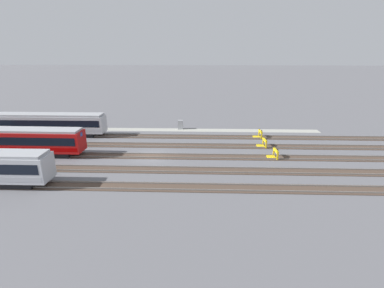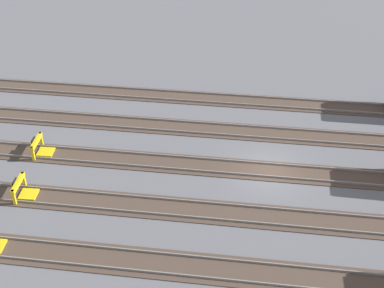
{
  "view_description": "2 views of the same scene",
  "coord_description": "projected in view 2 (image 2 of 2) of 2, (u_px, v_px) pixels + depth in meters",
  "views": [
    {
      "loc": [
        -6.61,
        37.54,
        14.13
      ],
      "look_at": [
        -5.3,
        0.0,
        1.8
      ],
      "focal_mm": 28.0,
      "sensor_mm": 36.0,
      "label": 1
    },
    {
      "loc": [
        -1.45,
        -29.21,
        22.39
      ],
      "look_at": [
        -5.3,
        0.0,
        1.8
      ],
      "focal_mm": 50.0,
      "sensor_mm": 36.0,
      "label": 2
    }
  ],
  "objects": [
    {
      "name": "rail_track_nearest",
      "position": [
        267.0,
        275.0,
        28.89
      ],
      "size": [
        90.0,
        2.23,
        0.21
      ],
      "color": "#47382D",
      "rests_on": "ground"
    },
    {
      "name": "bumper_stop_middle_track",
      "position": [
        41.0,
        147.0,
        37.85
      ],
      "size": [
        1.37,
        2.01,
        1.22
      ],
      "color": "gold",
      "rests_on": "ground"
    },
    {
      "name": "rail_track_far_inner",
      "position": [
        270.0,
        134.0,
        40.13
      ],
      "size": [
        90.0,
        2.23,
        0.21
      ],
      "color": "#47382D",
      "rests_on": "ground"
    },
    {
      "name": "ground_plane",
      "position": [
        269.0,
        171.0,
        36.41
      ],
      "size": [
        400.0,
        400.0,
        0.0
      ],
      "primitive_type": "plane",
      "color": "#5B5B60"
    },
    {
      "name": "rail_track_middle",
      "position": [
        269.0,
        171.0,
        36.38
      ],
      "size": [
        90.0,
        2.24,
        0.21
      ],
      "color": "#47382D",
      "rests_on": "ground"
    },
    {
      "name": "rail_track_farthest",
      "position": [
        271.0,
        103.0,
        43.87
      ],
      "size": [
        90.0,
        2.23,
        0.21
      ],
      "color": "#47382D",
      "rests_on": "ground"
    },
    {
      "name": "bumper_stop_near_inner_track",
      "position": [
        23.0,
        189.0,
        34.05
      ],
      "size": [
        1.38,
        2.01,
        1.22
      ],
      "color": "gold",
      "rests_on": "ground"
    },
    {
      "name": "rail_track_near_inner",
      "position": [
        268.0,
        217.0,
        32.64
      ],
      "size": [
        90.0,
        2.23,
        0.21
      ],
      "color": "#47382D",
      "rests_on": "ground"
    }
  ]
}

